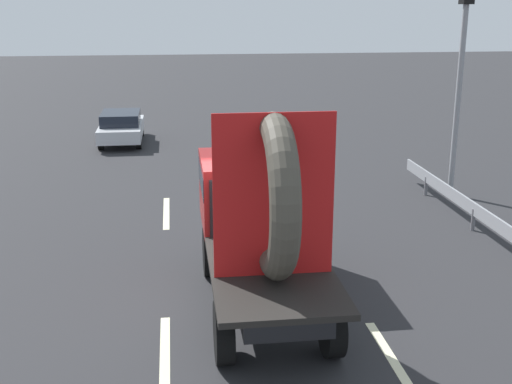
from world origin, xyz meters
TOP-DOWN VIEW (x-y plane):
  - ground_plane at (0.00, 0.00)m, footprint 120.00×120.00m
  - flatbed_truck at (0.32, 0.03)m, footprint 2.02×5.47m
  - distant_sedan at (-3.22, 14.70)m, footprint 1.63×3.80m
  - traffic_light at (6.73, 6.07)m, footprint 0.42×0.36m
  - guardrail at (6.01, 1.52)m, footprint 0.10×12.30m
  - lane_dash_left_near at (-1.45, -2.06)m, footprint 0.16×2.83m
  - lane_dash_left_far at (-1.45, 5.41)m, footprint 0.16×2.72m
  - lane_dash_right_near at (2.09, -2.48)m, footprint 0.16×2.36m
  - lane_dash_right_far at (2.09, 5.01)m, footprint 0.16×2.28m

SIDE VIEW (x-z plane):
  - ground_plane at x=0.00m, z-range 0.00..0.00m
  - lane_dash_left_near at x=-1.45m, z-range 0.00..0.01m
  - lane_dash_left_far at x=-1.45m, z-range 0.00..0.01m
  - lane_dash_right_near at x=2.09m, z-range 0.00..0.01m
  - lane_dash_right_far at x=2.09m, z-range 0.00..0.01m
  - guardrail at x=6.01m, z-range 0.17..0.88m
  - distant_sedan at x=-3.22m, z-range 0.05..1.28m
  - flatbed_truck at x=0.32m, z-range -0.16..3.65m
  - traffic_light at x=6.73m, z-range 0.92..7.15m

